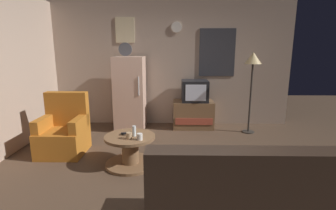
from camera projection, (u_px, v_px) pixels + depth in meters
ground_plane at (168, 173)px, 3.44m from camera, size 12.00×12.00×0.00m
wall_with_art at (170, 61)px, 5.53m from camera, size 5.20×0.12×2.75m
fridge at (130, 93)px, 5.22m from camera, size 0.60×0.62×1.77m
tv_stand at (193, 114)px, 5.41m from camera, size 0.84×0.53×0.57m
crt_tv at (195, 91)px, 5.30m from camera, size 0.54×0.51×0.44m
standing_lamp at (253, 64)px, 4.85m from camera, size 0.32×0.32×1.59m
coffee_table at (130, 150)px, 3.64m from camera, size 0.72×0.72×0.45m
wine_glass at (134, 131)px, 3.56m from camera, size 0.05×0.05×0.15m
mug_ceramic_white at (140, 137)px, 3.42m from camera, size 0.08×0.08×0.09m
mug_ceramic_tan at (129, 136)px, 3.46m from camera, size 0.08×0.08×0.09m
remote_control at (126, 133)px, 3.67m from camera, size 0.16×0.09×0.02m
armchair at (64, 132)px, 4.09m from camera, size 0.68×0.68×0.96m
couch at (246, 205)px, 2.21m from camera, size 1.70×0.80×0.92m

